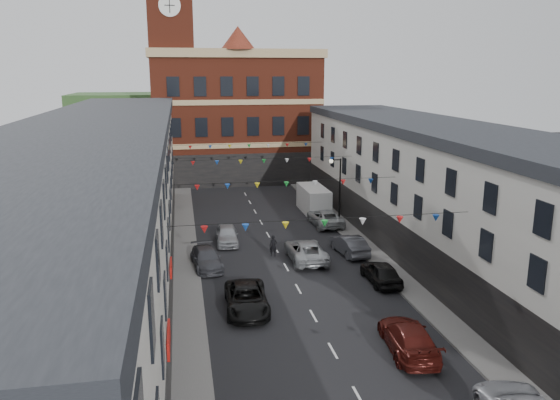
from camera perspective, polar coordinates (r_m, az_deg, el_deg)
ground at (r=34.98m, az=1.92°, el=-9.27°), size 160.00×160.00×0.00m
pavement_left at (r=36.10m, az=-9.66°, el=-8.60°), size 1.80×64.00×0.15m
pavement_right at (r=38.68m, az=11.39°, el=-7.17°), size 1.80×64.00×0.15m
terrace_left at (r=33.88m, az=-18.26°, el=-1.17°), size 8.40×56.00×10.70m
terrace_right at (r=38.54m, az=19.03°, el=-0.30°), size 8.40×56.00×9.70m
civic_building at (r=70.06m, az=-4.73°, el=8.88°), size 20.60×13.30×18.50m
clock_tower at (r=66.58m, az=-11.22°, el=14.31°), size 5.60×5.60×30.00m
distant_hill at (r=93.99m, az=-8.64°, el=7.95°), size 40.00×14.00×10.00m
street_lamp at (r=48.46m, az=6.00°, el=1.87°), size 1.10×0.36×6.00m
car_left_c at (r=31.80m, az=-3.51°, el=-10.27°), size 2.61×5.27×1.44m
car_left_d at (r=38.72m, az=-7.69°, el=-6.07°), size 2.34×4.75×1.33m
car_left_e at (r=43.78m, az=-5.56°, el=-3.64°), size 1.90×4.34×1.45m
car_right_c at (r=28.15m, az=13.27°, el=-13.82°), size 2.65×5.35×1.49m
car_right_d at (r=36.26m, az=10.51°, el=-7.44°), size 1.72×4.26×1.45m
car_right_e at (r=41.45m, az=7.22°, el=-4.65°), size 2.07×4.61×1.47m
car_right_f at (r=48.87m, az=4.75°, el=-1.84°), size 2.52×5.26×1.45m
moving_car at (r=39.81m, az=2.73°, el=-5.29°), size 2.53×5.43×1.51m
white_van at (r=53.25m, az=3.53°, el=0.02°), size 2.23×5.67×2.50m
pedestrian at (r=40.63m, az=-0.71°, el=-4.82°), size 0.66×0.52×1.59m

